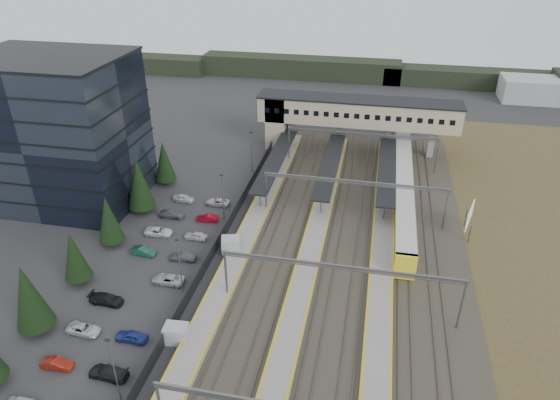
% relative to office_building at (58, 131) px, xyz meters
% --- Properties ---
extents(ground, '(220.00, 220.00, 0.00)m').
position_rel_office_building_xyz_m(ground, '(36.00, -12.00, -12.19)').
color(ground, '#2B2B2D').
rests_on(ground, ground).
extents(office_building, '(24.30, 18.30, 24.30)m').
position_rel_office_building_xyz_m(office_building, '(0.00, 0.00, 0.00)').
color(office_building, '#333F4E').
rests_on(office_building, ground).
extents(conifer_row, '(4.42, 49.82, 9.50)m').
position_rel_office_building_xyz_m(conifer_row, '(14.00, -15.86, -7.36)').
color(conifer_row, black).
rests_on(conifer_row, ground).
extents(car_park, '(10.54, 44.53, 1.28)m').
position_rel_office_building_xyz_m(car_park, '(22.65, -19.30, -11.59)').
color(car_park, silver).
rests_on(car_park, ground).
extents(lampposts, '(0.50, 53.25, 8.07)m').
position_rel_office_building_xyz_m(lampposts, '(28.00, -10.75, -7.86)').
color(lampposts, slate).
rests_on(lampposts, ground).
extents(fence, '(0.08, 90.00, 2.00)m').
position_rel_office_building_xyz_m(fence, '(29.50, -7.00, -11.19)').
color(fence, '#26282B').
rests_on(fence, ground).
extents(relay_cabin_near, '(2.77, 2.11, 2.21)m').
position_rel_office_building_xyz_m(relay_cabin_near, '(30.57, -28.41, -11.09)').
color(relay_cabin_near, '#A7AAAD').
rests_on(relay_cabin_near, ground).
extents(relay_cabin_far, '(3.07, 2.76, 2.38)m').
position_rel_office_building_xyz_m(relay_cabin_far, '(31.62, -10.30, -11.00)').
color(relay_cabin_far, '#A7AAAD').
rests_on(relay_cabin_far, ground).
extents(rail_corridor, '(34.00, 90.00, 0.92)m').
position_rel_office_building_xyz_m(rail_corridor, '(45.34, -7.00, -11.90)').
color(rail_corridor, '#322E26').
rests_on(rail_corridor, ground).
extents(canopies, '(23.10, 30.00, 3.28)m').
position_rel_office_building_xyz_m(canopies, '(43.00, 15.00, -8.27)').
color(canopies, black).
rests_on(canopies, ground).
extents(footbridge, '(40.40, 6.40, 11.20)m').
position_rel_office_building_xyz_m(footbridge, '(43.70, 30.00, -4.26)').
color(footbridge, '#C2B792').
rests_on(footbridge, ground).
extents(gantries, '(28.40, 62.28, 7.17)m').
position_rel_office_building_xyz_m(gantries, '(48.00, -9.00, -6.20)').
color(gantries, slate).
rests_on(gantries, ground).
extents(train, '(2.91, 60.87, 3.67)m').
position_rel_office_building_xyz_m(train, '(56.00, 18.07, -10.11)').
color(train, beige).
rests_on(train, ground).
extents(billboard, '(1.73, 5.48, 4.75)m').
position_rel_office_building_xyz_m(billboard, '(65.52, 1.49, -9.02)').
color(billboard, slate).
rests_on(billboard, ground).
extents(treeline_far, '(170.00, 19.00, 7.00)m').
position_rel_office_building_xyz_m(treeline_far, '(59.81, 80.28, -9.24)').
color(treeline_far, black).
rests_on(treeline_far, ground).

